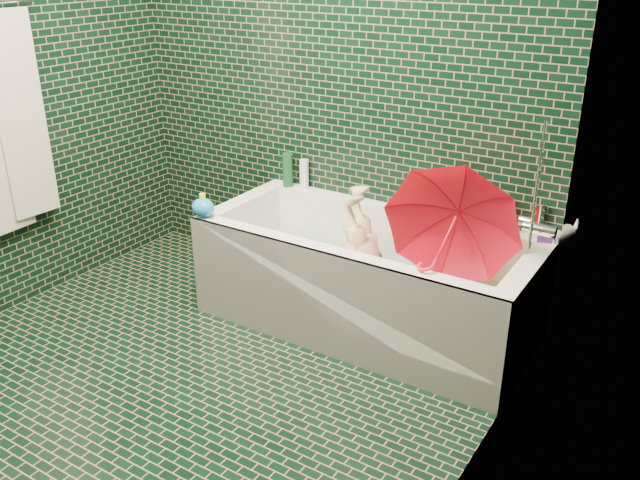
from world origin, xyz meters
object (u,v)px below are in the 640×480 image
Objects in this scene: child at (369,275)px; bath_toy at (203,207)px; bathtub at (365,289)px; rubber_duck at (501,222)px; umbrella at (446,238)px.

bath_toy is at bearing -84.32° from child.
child is at bearing -25.24° from bathtub.
bath_toy is (-0.80, -0.31, 0.39)m from bathtub.
bathtub is 1.91× the size of child.
rubber_duck is at bearing 30.82° from bathtub.
umbrella reaches higher than bathtub.
umbrella reaches higher than child.
bath_toy reaches higher than rubber_duck.
umbrella is 4.74× the size of rubber_duck.
rubber_duck is at bearing 63.77° from umbrella.
bathtub is 0.76m from rubber_duck.
rubber_duck reaches higher than child.
child is 0.93m from bath_toy.
bathtub is 2.71× the size of umbrella.
child is 0.51m from umbrella.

